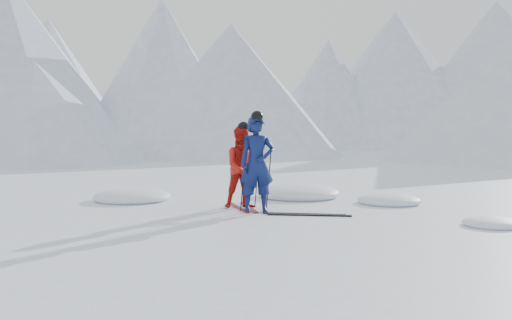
{
  "coord_description": "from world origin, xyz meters",
  "views": [
    {
      "loc": [
        -1.42,
        -10.95,
        1.7
      ],
      "look_at": [
        -1.69,
        0.5,
        1.1
      ],
      "focal_mm": 38.0,
      "sensor_mm": 36.0,
      "label": 1
    }
  ],
  "objects": [
    {
      "name": "skier_red",
      "position": [
        -1.98,
        1.03,
        0.91
      ],
      "size": [
        1.03,
        0.9,
        1.82
      ],
      "primitive_type": "imported",
      "rotation": [
        0.0,
        0.0,
        0.27
      ],
      "color": "#B8170E",
      "rests_on": "ground"
    },
    {
      "name": "ground",
      "position": [
        0.0,
        0.0,
        0.0
      ],
      "size": [
        160.0,
        160.0,
        0.0
      ],
      "primitive_type": "plane",
      "color": "white",
      "rests_on": "ground"
    },
    {
      "name": "ski_worn_right",
      "position": [
        -1.86,
        1.03,
        0.01
      ],
      "size": [
        0.48,
        1.68,
        0.03
      ],
      "primitive_type": "cube",
      "rotation": [
        0.0,
        0.0,
        0.23
      ],
      "color": "black",
      "rests_on": "ground"
    },
    {
      "name": "pole_red_left",
      "position": [
        -2.28,
        1.28,
        0.61
      ],
      "size": [
        0.12,
        0.1,
        1.21
      ],
      "primitive_type": "cylinder",
      "rotation": [
        0.06,
        0.08,
        0.0
      ],
      "color": "black",
      "rests_on": "ground"
    },
    {
      "name": "pole_blue_right",
      "position": [
        -1.42,
        0.66,
        0.68
      ],
      "size": [
        0.13,
        0.08,
        1.35
      ],
      "primitive_type": "cylinder",
      "rotation": [
        -0.04,
        0.08,
        0.0
      ],
      "color": "black",
      "rests_on": "ground"
    },
    {
      "name": "snow_lumps",
      "position": [
        -1.51,
        2.4,
        0.0
      ],
      "size": [
        8.86,
        5.8,
        0.47
      ],
      "color": "white",
      "rests_on": "ground"
    },
    {
      "name": "skier_blue",
      "position": [
        -1.67,
        0.41,
        1.02
      ],
      "size": [
        0.83,
        0.64,
        2.03
      ],
      "primitive_type": "imported",
      "rotation": [
        0.0,
        0.0,
        0.22
      ],
      "color": "#0C184D",
      "rests_on": "ground"
    },
    {
      "name": "ski_loose_b",
      "position": [
        -0.6,
        -0.07,
        0.01
      ],
      "size": [
        1.7,
        0.27,
        0.03
      ],
      "primitive_type": "cube",
      "rotation": [
        0.0,
        0.0,
        1.47
      ],
      "color": "black",
      "rests_on": "ground"
    },
    {
      "name": "ski_loose_a",
      "position": [
        -0.7,
        0.08,
        0.01
      ],
      "size": [
        1.7,
        0.33,
        0.03
      ],
      "primitive_type": "cube",
      "rotation": [
        0.0,
        0.0,
        1.43
      ],
      "color": "black",
      "rests_on": "ground"
    },
    {
      "name": "pole_blue_left",
      "position": [
        -1.97,
        0.56,
        0.68
      ],
      "size": [
        0.13,
        0.09,
        1.35
      ],
      "primitive_type": "cylinder",
      "rotation": [
        0.05,
        0.08,
        0.0
      ],
      "color": "black",
      "rests_on": "ground"
    },
    {
      "name": "ski_worn_left",
      "position": [
        -2.1,
        1.03,
        0.01
      ],
      "size": [
        0.59,
        1.65,
        0.03
      ],
      "primitive_type": "cube",
      "rotation": [
        0.0,
        0.0,
        0.3
      ],
      "color": "black",
      "rests_on": "ground"
    },
    {
      "name": "mountain_range",
      "position": [
        5.71,
        35.31,
        6.72
      ],
      "size": [
        106.15,
        62.94,
        15.53
      ],
      "color": "#B2BCD1",
      "rests_on": "ground"
    },
    {
      "name": "pole_red_right",
      "position": [
        -1.68,
        1.18,
        0.61
      ],
      "size": [
        0.12,
        0.09,
        1.21
      ],
      "primitive_type": "cylinder",
      "rotation": [
        -0.05,
        0.08,
        0.0
      ],
      "color": "black",
      "rests_on": "ground"
    }
  ]
}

